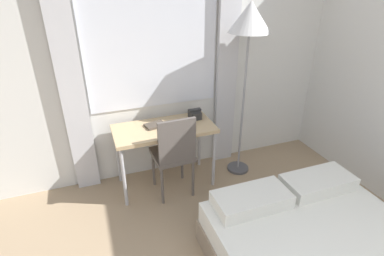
% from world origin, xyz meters
% --- Properties ---
extents(wall_back_with_window, '(4.75, 0.13, 2.70)m').
position_xyz_m(wall_back_with_window, '(-0.03, 3.32, 1.35)').
color(wall_back_with_window, silver).
rests_on(wall_back_with_window, ground_plane).
extents(desk, '(1.06, 0.52, 0.72)m').
position_xyz_m(desk, '(-0.23, 2.98, 0.65)').
color(desk, tan).
rests_on(desk, ground_plane).
extents(desk_chair, '(0.41, 0.41, 0.94)m').
position_xyz_m(desk_chair, '(-0.19, 2.76, 0.54)').
color(desk_chair, '#59514C').
rests_on(desk_chair, ground_plane).
extents(standing_lamp, '(0.43, 0.43, 1.94)m').
position_xyz_m(standing_lamp, '(0.68, 2.94, 1.71)').
color(standing_lamp, '#4C4C51').
rests_on(standing_lamp, ground_plane).
extents(telephone, '(0.14, 0.15, 0.11)m').
position_xyz_m(telephone, '(0.16, 3.08, 0.77)').
color(telephone, '#2D2D2D').
rests_on(telephone, desk).
extents(book, '(0.23, 0.18, 0.02)m').
position_xyz_m(book, '(-0.31, 3.03, 0.74)').
color(book, '#4C4238').
rests_on(book, desk).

